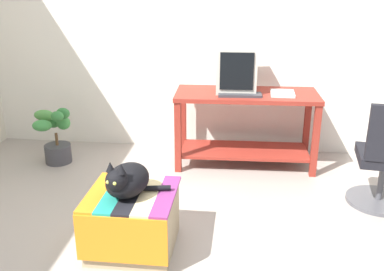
# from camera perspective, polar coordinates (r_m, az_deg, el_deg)

# --- Properties ---
(ground_plane) EXTENTS (14.00, 14.00, 0.00)m
(ground_plane) POSITION_cam_1_polar(r_m,az_deg,el_deg) (3.10, -1.14, -15.10)
(ground_plane) COLOR #9E9389
(back_wall) EXTENTS (8.00, 0.10, 2.60)m
(back_wall) POSITION_cam_1_polar(r_m,az_deg,el_deg) (4.60, 2.34, 13.98)
(back_wall) COLOR silver
(back_wall) RESTS_ON ground_plane
(desk) EXTENTS (1.37, 0.61, 0.73)m
(desk) POSITION_cam_1_polar(r_m,az_deg,el_deg) (4.31, 6.97, 2.48)
(desk) COLOR maroon
(desk) RESTS_ON ground_plane
(tv_monitor) EXTENTS (0.39, 0.39, 0.44)m
(tv_monitor) POSITION_cam_1_polar(r_m,az_deg,el_deg) (4.24, 5.78, 8.57)
(tv_monitor) COLOR #BCB7A8
(tv_monitor) RESTS_ON desk
(keyboard) EXTENTS (0.41, 0.18, 0.02)m
(keyboard) POSITION_cam_1_polar(r_m,az_deg,el_deg) (4.11, 6.22, 5.28)
(keyboard) COLOR #333338
(keyboard) RESTS_ON desk
(book) EXTENTS (0.22, 0.25, 0.02)m
(book) POSITION_cam_1_polar(r_m,az_deg,el_deg) (4.22, 11.65, 5.37)
(book) COLOR white
(book) RESTS_ON desk
(ottoman_with_blanket) EXTENTS (0.59, 0.60, 0.42)m
(ottoman_with_blanket) POSITION_cam_1_polar(r_m,az_deg,el_deg) (3.08, -7.68, -10.85)
(ottoman_with_blanket) COLOR tan
(ottoman_with_blanket) RESTS_ON ground_plane
(cat) EXTENTS (0.44, 0.41, 0.28)m
(cat) POSITION_cam_1_polar(r_m,az_deg,el_deg) (2.90, -8.49, -5.73)
(cat) COLOR black
(cat) RESTS_ON ottoman_with_blanket
(potted_plant) EXTENTS (0.39, 0.37, 0.58)m
(potted_plant) POSITION_cam_1_polar(r_m,az_deg,el_deg) (4.59, -17.28, -0.23)
(potted_plant) COLOR #3D3D42
(potted_plant) RESTS_ON ground_plane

